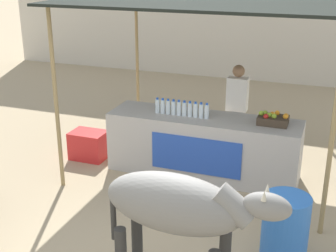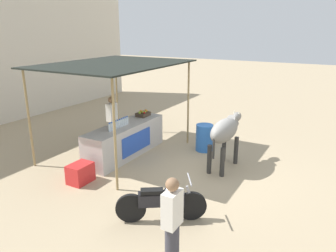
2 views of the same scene
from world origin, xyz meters
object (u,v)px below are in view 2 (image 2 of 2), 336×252
object	(u,v)px
fruit_crate	(143,114)
cow	(225,131)
cooler_box	(80,173)
vendor_behind_counter	(112,122)
stall_counter	(126,140)
passerby_on_street	(172,227)
water_barrel	(204,138)
motorcycle_parked	(162,201)

from	to	relation	value
fruit_crate	cow	world-z (taller)	cow
cooler_box	vendor_behind_counter	bearing A→B (deg)	19.79
stall_counter	passerby_on_street	bearing A→B (deg)	-135.78
cow	water_barrel	bearing A→B (deg)	46.53
cooler_box	fruit_crate	bearing A→B (deg)	2.81
water_barrel	passerby_on_street	xyz separation A→B (m)	(-5.21, -1.70, 0.43)
fruit_crate	cow	size ratio (longest dim) A/B	0.24
vendor_behind_counter	cooler_box	xyz separation A→B (m)	(-2.36, -0.85, -0.61)
vendor_behind_counter	water_barrel	size ratio (longest dim) A/B	1.99
vendor_behind_counter	motorcycle_parked	distance (m)	4.49
stall_counter	vendor_behind_counter	size ratio (longest dim) A/B	1.82
vendor_behind_counter	passerby_on_street	xyz separation A→B (m)	(-4.05, -4.35, 0.00)
fruit_crate	vendor_behind_counter	xyz separation A→B (m)	(-0.69, 0.70, -0.19)
cow	passerby_on_street	distance (m)	4.34
cooler_box	passerby_on_street	distance (m)	3.93
cow	motorcycle_parked	bearing A→B (deg)	177.03
fruit_crate	cooler_box	world-z (taller)	fruit_crate
stall_counter	fruit_crate	world-z (taller)	fruit_crate
passerby_on_street	water_barrel	bearing A→B (deg)	18.11
fruit_crate	water_barrel	xyz separation A→B (m)	(0.47, -1.95, -0.62)
motorcycle_parked	cooler_box	bearing A→B (deg)	79.98
water_barrel	passerby_on_street	world-z (taller)	passerby_on_street
stall_counter	fruit_crate	distance (m)	1.18
water_barrel	cow	size ratio (longest dim) A/B	0.45
cooler_box	passerby_on_street	world-z (taller)	passerby_on_street
vendor_behind_counter	motorcycle_parked	size ratio (longest dim) A/B	1.07
motorcycle_parked	passerby_on_street	world-z (taller)	passerby_on_street
cooler_box	water_barrel	size ratio (longest dim) A/B	0.72
motorcycle_parked	fruit_crate	bearing A→B (deg)	38.17
cooler_box	passerby_on_street	xyz separation A→B (m)	(-1.68, -3.50, 0.61)
passerby_on_street	fruit_crate	bearing A→B (deg)	37.59
fruit_crate	passerby_on_street	bearing A→B (deg)	-142.41
vendor_behind_counter	passerby_on_street	bearing A→B (deg)	-132.93
water_barrel	stall_counter	bearing A→B (deg)	128.62
cooler_box	cow	size ratio (longest dim) A/B	0.33
water_barrel	cow	bearing A→B (deg)	-133.47
fruit_crate	motorcycle_parked	size ratio (longest dim) A/B	0.28
stall_counter	water_barrel	size ratio (longest dim) A/B	3.61
fruit_crate	water_barrel	distance (m)	2.10
passerby_on_street	cow	bearing A→B (deg)	9.60
vendor_behind_counter	stall_counter	bearing A→B (deg)	-114.96
stall_counter	passerby_on_street	size ratio (longest dim) A/B	1.82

